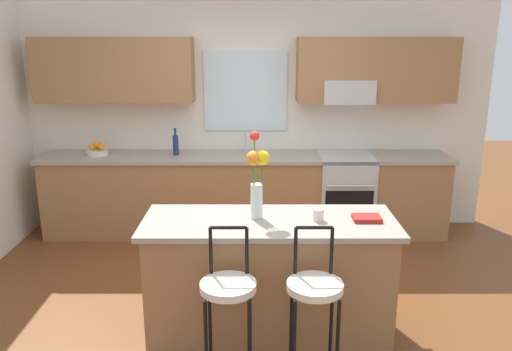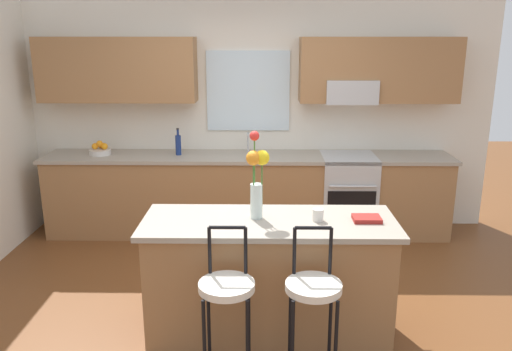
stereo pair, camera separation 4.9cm
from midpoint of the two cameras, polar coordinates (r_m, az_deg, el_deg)
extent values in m
plane|color=brown|center=(4.45, -1.22, -14.43)|extent=(14.00, 14.00, 0.00)
cube|color=silver|center=(5.98, -0.62, 7.11)|extent=(5.60, 0.12, 2.70)
cube|color=#996B42|center=(5.92, -15.02, 11.37)|extent=(1.73, 0.34, 0.70)
cube|color=#996B42|center=(5.85, 13.82, 11.40)|extent=(1.73, 0.34, 0.70)
cube|color=silver|center=(5.88, -0.64, 9.42)|extent=(0.94, 0.03, 0.90)
cube|color=#B7BABC|center=(5.78, 10.75, 9.24)|extent=(0.56, 0.36, 0.26)
cube|color=#996B42|center=(5.84, -0.68, -2.28)|extent=(4.50, 0.60, 0.88)
cube|color=#9E9384|center=(5.72, -0.69, 2.11)|extent=(4.56, 0.64, 0.04)
cube|color=#B7BABC|center=(5.73, -0.67, 1.62)|extent=(0.54, 0.38, 0.11)
cylinder|color=#B7BABC|center=(5.84, -0.64, 3.71)|extent=(0.02, 0.02, 0.22)
cylinder|color=#B7BABC|center=(5.76, -0.66, 4.66)|extent=(0.02, 0.12, 0.02)
cube|color=#B7BABC|center=(5.90, 10.39, -2.17)|extent=(0.60, 0.60, 0.92)
cube|color=black|center=(5.64, 10.84, -3.66)|extent=(0.52, 0.02, 0.40)
cylinder|color=#B7BABC|center=(5.53, 11.04, -1.23)|extent=(0.50, 0.02, 0.02)
cube|color=#996B42|center=(3.91, 1.81, -11.59)|extent=(1.77, 0.62, 0.88)
cube|color=#9E9384|center=(3.73, 1.87, -5.28)|extent=(1.85, 0.70, 0.04)
cylinder|color=black|center=(3.38, -5.35, -18.63)|extent=(0.02, 0.02, 0.66)
cylinder|color=black|center=(3.36, -0.51, -18.74)|extent=(0.02, 0.02, 0.66)
cylinder|color=black|center=(3.60, -4.88, -16.23)|extent=(0.02, 0.02, 0.66)
cylinder|color=black|center=(3.59, -0.41, -16.31)|extent=(0.02, 0.02, 0.66)
cylinder|color=silver|center=(3.30, -2.87, -12.27)|extent=(0.36, 0.36, 0.05)
cylinder|color=black|center=(3.35, -4.79, -8.35)|extent=(0.02, 0.02, 0.32)
cylinder|color=black|center=(3.34, -0.74, -8.40)|extent=(0.02, 0.02, 0.32)
cylinder|color=black|center=(3.28, -2.80, -5.82)|extent=(0.23, 0.02, 0.02)
cylinder|color=black|center=(3.37, 4.53, -18.72)|extent=(0.02, 0.02, 0.66)
cylinder|color=black|center=(3.40, 9.33, -18.58)|extent=(0.02, 0.02, 0.66)
cylinder|color=black|center=(3.59, 4.25, -16.30)|extent=(0.02, 0.02, 0.66)
cylinder|color=black|center=(3.62, 8.69, -16.20)|extent=(0.02, 0.02, 0.66)
cylinder|color=silver|center=(3.31, 6.89, -12.26)|extent=(0.36, 0.36, 0.05)
cylinder|color=black|center=(3.34, 4.74, -8.40)|extent=(0.02, 0.02, 0.32)
cylinder|color=black|center=(3.37, 8.76, -8.36)|extent=(0.02, 0.02, 0.32)
cylinder|color=black|center=(3.29, 6.85, -5.84)|extent=(0.23, 0.02, 0.02)
cylinder|color=silver|center=(3.72, 0.43, -2.89)|extent=(0.09, 0.09, 0.26)
cylinder|color=#3D722D|center=(3.67, 1.05, -0.89)|extent=(0.01, 0.01, 0.38)
sphere|color=yellow|center=(3.62, 1.06, 2.01)|extent=(0.11, 0.11, 0.11)
cylinder|color=#3D722D|center=(3.70, 0.21, 0.44)|extent=(0.01, 0.01, 0.53)
sphere|color=red|center=(3.64, 0.22, 4.46)|extent=(0.07, 0.07, 0.07)
cylinder|color=#3D722D|center=(3.65, 0.11, -0.95)|extent=(0.01, 0.01, 0.38)
sphere|color=orange|center=(3.60, 0.11, 1.97)|extent=(0.11, 0.11, 0.11)
cylinder|color=silver|center=(3.72, 7.33, -4.39)|extent=(0.08, 0.08, 0.09)
cube|color=maroon|center=(3.79, 12.65, -4.73)|extent=(0.20, 0.15, 0.03)
cylinder|color=silver|center=(5.98, -16.81, 2.54)|extent=(0.24, 0.24, 0.06)
sphere|color=orange|center=(5.95, -16.36, 3.15)|extent=(0.07, 0.07, 0.07)
sphere|color=orange|center=(6.02, -16.70, 3.26)|extent=(0.07, 0.07, 0.07)
sphere|color=orange|center=(5.98, -17.35, 3.14)|extent=(0.07, 0.07, 0.07)
sphere|color=orange|center=(5.96, -16.88, 3.43)|extent=(0.07, 0.07, 0.07)
cylinder|color=navy|center=(5.76, -8.44, 3.37)|extent=(0.06, 0.06, 0.22)
cylinder|color=navy|center=(5.73, -8.50, 4.79)|extent=(0.03, 0.03, 0.07)
cylinder|color=black|center=(5.72, -8.51, 5.18)|extent=(0.03, 0.03, 0.02)
camera|label=1|loc=(0.02, -89.69, 0.09)|focal=35.76mm
camera|label=2|loc=(0.02, 90.31, -0.09)|focal=35.76mm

